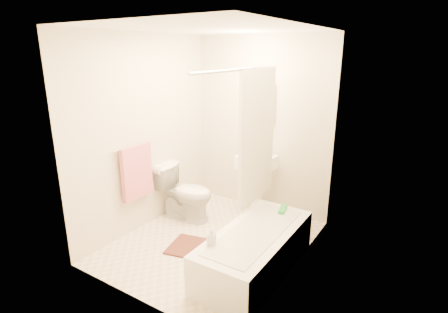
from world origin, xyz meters
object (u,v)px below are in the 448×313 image
Objects in this scene: soap_bottle at (211,236)px; bathtub at (255,250)px; sink at (257,183)px; bath_mat at (196,248)px; toilet at (186,193)px.

bathtub is at bearing 60.97° from soap_bottle.
bath_mat is (-0.16, -1.18, -0.45)m from sink.
bathtub is 2.46× the size of bath_mat.
sink is 5.43× the size of soap_bottle.
sink is 1.27m from bath_mat.
soap_bottle is (0.35, -1.59, 0.05)m from sink.
soap_bottle is (0.50, -0.41, 0.50)m from bath_mat.
toilet is 0.81× the size of sink.
sink is at bearing -58.09° from toilet.
bathtub is 0.77m from bath_mat.
toilet is at bearing 136.17° from bath_mat.
bath_mat is at bearing 140.91° from soap_bottle.
bath_mat is (0.58, -0.56, -0.36)m from toilet.
soap_bottle is (1.09, -0.97, 0.14)m from toilet.
bathtub is 8.83× the size of soap_bottle.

